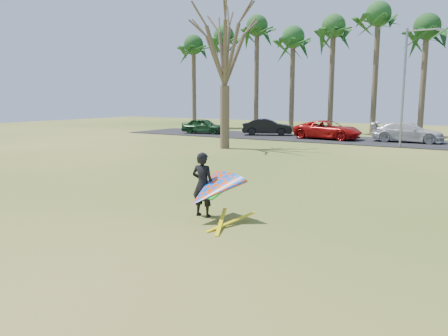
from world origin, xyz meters
The scene contains 16 objects.
ground centered at (0.00, 0.00, 0.00)m, with size 100.00×100.00×0.00m, color #2A5913.
parking_strip centered at (0.00, 25.00, 0.03)m, with size 46.00×7.00×0.06m, color black.
palm_0 centered at (-22.00, 31.00, 9.17)m, with size 4.84×4.84×10.84m.
palm_1 centered at (-18.00, 31.00, 9.85)m, with size 4.84×4.84×11.54m.
palm_2 centered at (-14.00, 31.00, 10.52)m, with size 4.84×4.84×12.24m.
palm_3 centered at (-10.00, 31.00, 9.17)m, with size 4.84×4.84×10.84m.
palm_4 centered at (-6.00, 31.00, 9.85)m, with size 4.84×4.84×11.54m.
palm_5 centered at (-2.00, 31.00, 10.52)m, with size 4.84×4.84×12.24m.
palm_6 centered at (2.00, 31.00, 9.17)m, with size 4.84×4.84×10.84m.
bare_tree_left centered at (-8.00, 15.00, 6.92)m, with size 6.60×6.60×9.70m.
streetlight centered at (2.16, 22.00, 4.46)m, with size 2.28×0.18×8.00m.
car_0 centered at (-15.90, 24.00, 0.77)m, with size 1.68×4.18×1.42m, color #173A1C.
car_1 centered at (-9.99, 25.54, 0.79)m, with size 1.55×4.44×1.46m, color black.
car_2 centered at (-4.09, 24.72, 0.81)m, with size 2.50×5.43×1.51m, color #AC0F0D.
car_3 centered at (1.91, 25.45, 0.81)m, with size 2.11×5.18×1.50m, color silver.
kite_flyer centered at (0.90, -0.20, 0.86)m, with size 2.13×2.39×2.03m.
Camera 1 is at (7.51, -10.11, 3.39)m, focal length 35.00 mm.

